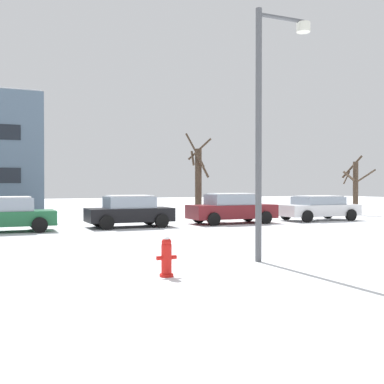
{
  "coord_description": "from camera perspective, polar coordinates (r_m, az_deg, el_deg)",
  "views": [
    {
      "loc": [
        -1.05,
        -11.78,
        1.93
      ],
      "look_at": [
        6.28,
        5.52,
        1.68
      ],
      "focal_mm": 43.71,
      "sensor_mm": 36.0,
      "label": 1
    }
  ],
  "objects": [
    {
      "name": "ground_plane",
      "position": [
        11.98,
        -17.84,
        -8.55
      ],
      "size": [
        120.0,
        120.0,
        0.0
      ],
      "primitive_type": "plane",
      "color": "white"
    },
    {
      "name": "road_surface",
      "position": [
        15.52,
        -19.04,
        -6.42
      ],
      "size": [
        80.0,
        9.17,
        0.0
      ],
      "color": "silver",
      "rests_on": "ground"
    },
    {
      "name": "fire_hydrant",
      "position": [
        10.02,
        -3.13,
        -7.84
      ],
      "size": [
        0.44,
        0.3,
        0.86
      ],
      "color": "red",
      "rests_on": "ground"
    },
    {
      "name": "street_lamp",
      "position": [
        12.26,
        9.17,
        9.79
      ],
      "size": [
        1.63,
        0.36,
        6.42
      ],
      "color": "#4C4F54",
      "rests_on": "ground"
    },
    {
      "name": "parked_car_green",
      "position": [
        20.96,
        -21.9,
        -2.52
      ],
      "size": [
        4.05,
        2.01,
        1.48
      ],
      "color": "#1E6038",
      "rests_on": "ground"
    },
    {
      "name": "parked_car_black",
      "position": [
        21.96,
        -7.66,
        -2.31
      ],
      "size": [
        3.93,
        2.1,
        1.49
      ],
      "color": "black",
      "rests_on": "ground"
    },
    {
      "name": "parked_car_maroon",
      "position": [
        23.97,
        4.89,
        -1.98
      ],
      "size": [
        4.51,
        2.01,
        1.55
      ],
      "color": "maroon",
      "rests_on": "ground"
    },
    {
      "name": "parked_car_white",
      "position": [
        26.91,
        15.14,
        -1.85
      ],
      "size": [
        4.53,
        2.16,
        1.38
      ],
      "color": "white",
      "rests_on": "ground"
    },
    {
      "name": "tree_far_right",
      "position": [
        26.58,
        0.77,
        1.43
      ],
      "size": [
        1.8,
        1.8,
        4.89
      ],
      "color": "#423326",
      "rests_on": "ground"
    },
    {
      "name": "tree_far_left",
      "position": [
        32.67,
        19.29,
        0.78
      ],
      "size": [
        1.88,
        1.77,
        3.98
      ],
      "color": "#423326",
      "rests_on": "ground"
    }
  ]
}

